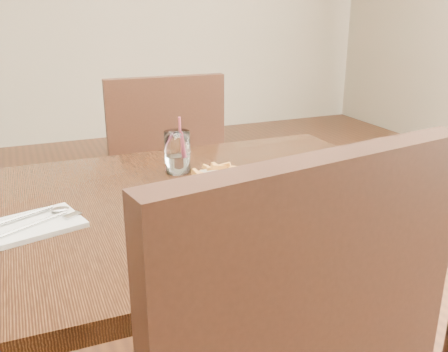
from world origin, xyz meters
name	(u,v)px	position (x,y,z in m)	size (l,w,h in m)	color
table	(177,230)	(0.00, 0.00, 0.67)	(1.20, 0.80, 0.75)	black
chair_far	(162,176)	(0.19, 0.79, 0.53)	(0.45, 0.45, 0.93)	black
fries_plate	(224,202)	(0.09, -0.08, 0.76)	(0.31, 0.28, 0.02)	silver
loaded_fries	(224,183)	(0.09, -0.08, 0.80)	(0.25, 0.21, 0.07)	gold
napkin	(28,226)	(-0.32, -0.04, 0.76)	(0.20, 0.13, 0.01)	white
cutlery	(27,222)	(-0.32, -0.03, 0.76)	(0.18, 0.15, 0.01)	silver
water_glass	(178,154)	(0.07, 0.19, 0.80)	(0.07, 0.07, 0.15)	white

